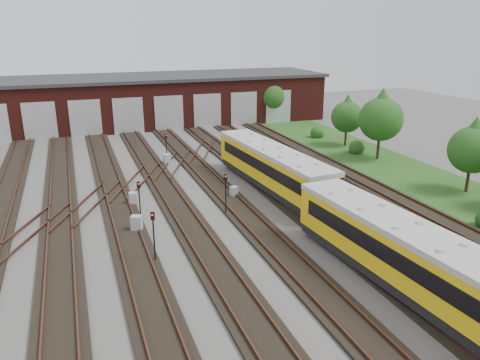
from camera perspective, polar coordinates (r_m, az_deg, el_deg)
name	(u,v)px	position (r m, az deg, el deg)	size (l,w,h in m)	color
ground	(239,247)	(28.14, -0.13, -8.18)	(120.00, 120.00, 0.00)	#4A4845
track_network	(233,242)	(28.54, -0.86, -7.55)	(30.40, 70.00, 0.33)	black
maintenance_shed	(137,100)	(64.93, -12.42, 9.51)	(51.00, 12.50, 6.35)	#4C1713
grass_verge	(396,169)	(45.31, 18.48, 1.22)	(8.00, 55.00, 0.05)	#1D4818
metro_train	(405,255)	(24.42, 19.46, -8.58)	(3.81, 47.24, 3.12)	black
signal_mast_0	(154,231)	(26.04, -10.50, -6.12)	(0.25, 0.23, 3.01)	black
signal_mast_1	(226,189)	(32.18, -1.76, -1.11)	(0.24, 0.23, 2.95)	black
signal_mast_2	(139,195)	(32.42, -12.19, -1.76)	(0.23, 0.22, 2.59)	black
signal_mast_3	(166,144)	(45.38, -8.99, 4.32)	(0.24, 0.22, 2.84)	black
relay_cabinet_1	(133,199)	(35.14, -12.88, -2.27)	(0.60, 0.50, 1.00)	#A8ABAD
relay_cabinet_2	(137,224)	(30.60, -12.49, -5.25)	(0.66, 0.55, 1.11)	#A8ABAD
relay_cabinet_3	(167,159)	(44.98, -8.89, 2.50)	(0.62, 0.52, 1.04)	#A8ABAD
relay_cabinet_4	(234,192)	(35.86, -0.74, -1.47)	(0.53, 0.44, 0.88)	#A8ABAD
tree_0	(271,93)	(64.76, 3.83, 10.53)	(3.71, 3.71, 6.15)	#2F2015
tree_1	(347,113)	(52.34, 12.95, 7.96)	(3.42, 3.42, 5.67)	#2F2015
tree_2	(381,114)	(47.49, 16.85, 7.72)	(4.24, 4.24, 7.03)	#2F2015
tree_4	(473,144)	(40.30, 26.56, 3.91)	(3.66, 3.66, 6.07)	#2F2015
bush_1	(317,131)	(56.26, 9.40, 5.91)	(1.59, 1.59, 1.59)	#1B4A15
bush_2	(357,146)	(49.99, 14.06, 4.09)	(1.62, 1.62, 1.62)	#1B4A15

